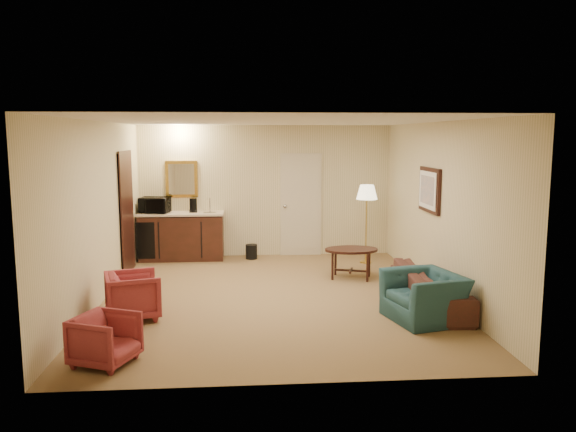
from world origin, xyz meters
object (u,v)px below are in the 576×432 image
Objects in this scene: sofa at (430,281)px; waste_bin at (251,252)px; coffee_table at (351,263)px; coffee_maker at (193,205)px; teal_armchair at (425,289)px; microwave at (155,203)px; wetbar_cabinet at (182,236)px; rose_chair_far at (105,337)px; floor_lamp at (366,224)px; rose_chair_near at (133,293)px.

waste_bin is (-2.45, 3.35, -0.23)m from sofa.
coffee_maker reaches higher than coffee_table.
microwave is (-4.05, 3.95, 0.68)m from teal_armchair.
wetbar_cabinet reaches higher than coffee_table.
microwave is (-4.30, 3.43, 0.73)m from sofa.
rose_chair_far is 0.40× the size of floor_lamp.
sofa is 1.28× the size of floor_lamp.
coffee_maker is (0.48, 5.11, 0.76)m from rose_chair_far.
coffee_maker reaches higher than rose_chair_near.
coffee_table is (-0.54, 2.22, -0.16)m from teal_armchair.
rose_chair_far is 2.09× the size of waste_bin.
wetbar_cabinet is 5.31m from teal_armchair.
waste_bin is 0.52× the size of microwave.
teal_armchair is 3.82m from rose_chair_near.
floor_lamp is at bearing 9.86° from sofa.
teal_armchair is at bearing 158.60° from sofa.
sofa is 1.88m from coffee_table.
coffee_maker reaches higher than rose_chair_far.
sofa is at bearing -60.19° from coffee_maker.
rose_chair_far is at bearing -129.80° from floor_lamp.
microwave reaches higher than sofa.
wetbar_cabinet is 0.82m from microwave.
microwave is 1.99× the size of coffee_maker.
rose_chair_near is (-0.25, -3.58, -0.12)m from wetbar_cabinet.
wetbar_cabinet reaches higher than sofa.
wetbar_cabinet is 3.02× the size of microwave.
rose_chair_far is at bearing -111.56° from coffee_maker.
floor_lamp reaches higher than teal_armchair.
floor_lamp is 5.48× the size of coffee_maker.
rose_chair_near is 1.26× the size of microwave.
floor_lamp reaches higher than microwave.
wetbar_cabinet is at bearing 19.48° from rose_chair_far.
teal_armchair is 1.77× the size of microwave.
teal_armchair is at bearing -60.41° from waste_bin.
waste_bin is at bearing -164.88° from teal_armchair.
teal_armchair is 5.21m from coffee_maker.
rose_chair_far is 0.66× the size of coffee_table.
sofa is 7.03× the size of coffee_maker.
sofa is 2.14× the size of coffee_table.
sofa is 2.81× the size of rose_chair_near.
teal_armchair is at bearing -111.67° from rose_chair_near.
sofa is at bearing -103.94° from rose_chair_near.
rose_chair_far is 1.09× the size of microwave.
rose_chair_near is 1.15× the size of rose_chair_far.
coffee_maker reaches higher than teal_armchair.
teal_armchair is 3.97m from rose_chair_far.
rose_chair_far is at bearing -92.81° from wetbar_cabinet.
sofa is 4.05m from rose_chair_near.
wetbar_cabinet is at bearing 10.17° from microwave.
teal_armchair is 0.64× the size of floor_lamp.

